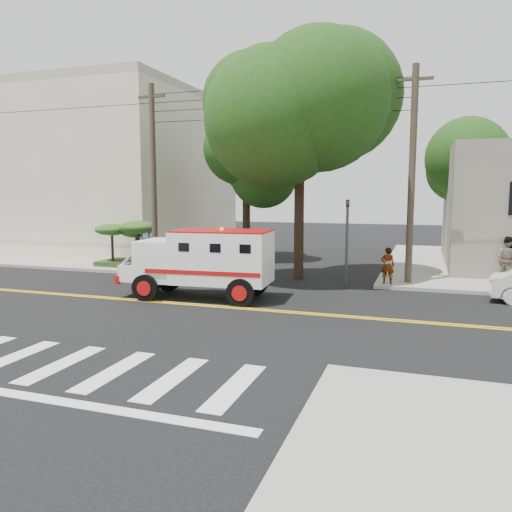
% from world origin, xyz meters
% --- Properties ---
extents(ground, '(100.00, 100.00, 0.00)m').
position_xyz_m(ground, '(0.00, 0.00, 0.00)').
color(ground, black).
rests_on(ground, ground).
extents(sidewalk_nw, '(17.00, 17.00, 0.15)m').
position_xyz_m(sidewalk_nw, '(-13.50, 13.50, 0.07)').
color(sidewalk_nw, gray).
rests_on(sidewalk_nw, ground).
extents(building_left, '(16.00, 14.00, 10.00)m').
position_xyz_m(building_left, '(-15.50, 15.00, 5.15)').
color(building_left, beige).
rests_on(building_left, sidewalk_nw).
extents(utility_pole_left, '(0.28, 0.28, 9.00)m').
position_xyz_m(utility_pole_left, '(-5.60, 6.00, 4.50)').
color(utility_pole_left, '#382D23').
rests_on(utility_pole_left, ground).
extents(utility_pole_right, '(0.28, 0.28, 9.00)m').
position_xyz_m(utility_pole_right, '(6.30, 6.20, 4.50)').
color(utility_pole_right, '#382D23').
rests_on(utility_pole_right, ground).
extents(tree_main, '(6.08, 5.70, 9.85)m').
position_xyz_m(tree_main, '(1.94, 6.21, 7.20)').
color(tree_main, black).
rests_on(tree_main, ground).
extents(tree_left, '(4.48, 4.20, 7.70)m').
position_xyz_m(tree_left, '(-2.68, 11.79, 5.73)').
color(tree_left, black).
rests_on(tree_left, ground).
extents(tree_right, '(4.80, 4.50, 8.20)m').
position_xyz_m(tree_right, '(8.84, 15.77, 6.09)').
color(tree_right, black).
rests_on(tree_right, ground).
extents(traffic_signal, '(0.15, 0.18, 3.60)m').
position_xyz_m(traffic_signal, '(3.80, 5.60, 2.23)').
color(traffic_signal, '#3F3F42').
rests_on(traffic_signal, ground).
extents(accessibility_sign, '(0.45, 0.10, 2.02)m').
position_xyz_m(accessibility_sign, '(-6.20, 6.17, 1.37)').
color(accessibility_sign, '#3F3F42').
rests_on(accessibility_sign, ground).
extents(palm_planter, '(3.52, 2.63, 2.36)m').
position_xyz_m(palm_planter, '(-7.44, 6.62, 1.65)').
color(palm_planter, '#1E3314').
rests_on(palm_planter, sidewalk_nw).
extents(armored_truck, '(5.71, 2.61, 2.54)m').
position_xyz_m(armored_truck, '(-0.77, 1.13, 1.44)').
color(armored_truck, white).
rests_on(armored_truck, ground).
extents(pedestrian_a, '(0.59, 0.43, 1.52)m').
position_xyz_m(pedestrian_a, '(5.50, 5.50, 0.91)').
color(pedestrian_a, gray).
rests_on(pedestrian_a, sidewalk_ne).
extents(pedestrian_b, '(1.17, 1.16, 1.91)m').
position_xyz_m(pedestrian_b, '(10.25, 7.78, 1.11)').
color(pedestrian_b, gray).
rests_on(pedestrian_b, sidewalk_ne).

